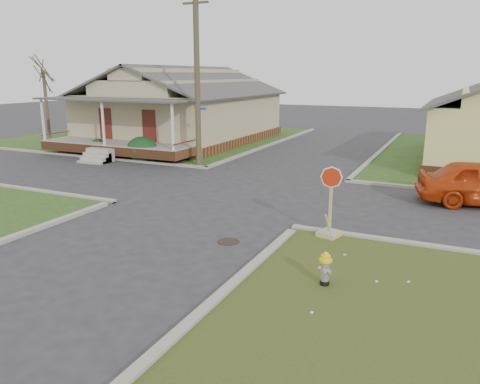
% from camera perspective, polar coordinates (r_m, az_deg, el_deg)
% --- Properties ---
extents(ground, '(120.00, 120.00, 0.00)m').
position_cam_1_polar(ground, '(14.96, -8.14, -4.19)').
color(ground, '#2D2C2F').
rests_on(ground, ground).
extents(verge_far_left, '(19.00, 19.00, 0.05)m').
position_cam_1_polar(verge_far_left, '(36.71, -9.83, 6.67)').
color(verge_far_left, '#264719').
rests_on(verge_far_left, ground).
extents(curbs, '(80.00, 40.00, 0.12)m').
position_cam_1_polar(curbs, '(19.16, 0.04, 0.04)').
color(curbs, '#9A968B').
rests_on(curbs, ground).
extents(manhole, '(0.64, 0.64, 0.01)m').
position_cam_1_polar(manhole, '(13.51, -1.43, -6.07)').
color(manhole, black).
rests_on(manhole, ground).
extents(corner_house, '(10.10, 15.50, 5.30)m').
position_cam_1_polar(corner_house, '(33.74, -7.04, 9.98)').
color(corner_house, brown).
rests_on(corner_house, ground).
extents(utility_pole, '(1.80, 0.28, 9.00)m').
position_cam_1_polar(utility_pole, '(23.99, -5.25, 14.07)').
color(utility_pole, '#463C28').
rests_on(utility_pole, ground).
extents(tree_far_left, '(0.22, 0.22, 4.90)m').
position_cam_1_polar(tree_far_left, '(35.25, -22.50, 9.56)').
color(tree_far_left, '#463C28').
rests_on(tree_far_left, verge_far_left).
extents(fire_hydrant, '(0.29, 0.29, 0.79)m').
position_cam_1_polar(fire_hydrant, '(10.79, 10.36, -8.95)').
color(fire_hydrant, black).
rests_on(fire_hydrant, ground).
extents(stop_sign, '(0.60, 0.58, 2.10)m').
position_cam_1_polar(stop_sign, '(13.92, 10.86, -3.55)').
color(stop_sign, tan).
rests_on(stop_sign, ground).
extents(hedge_left, '(1.30, 1.06, 0.99)m').
position_cam_1_polar(hedge_left, '(28.98, -16.84, 5.36)').
color(hedge_left, '#123418').
rests_on(hedge_left, verge_far_left).
extents(hedge_right, '(1.61, 1.32, 1.23)m').
position_cam_1_polar(hedge_right, '(26.43, -11.83, 5.13)').
color(hedge_right, '#123418').
rests_on(hedge_right, verge_far_left).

